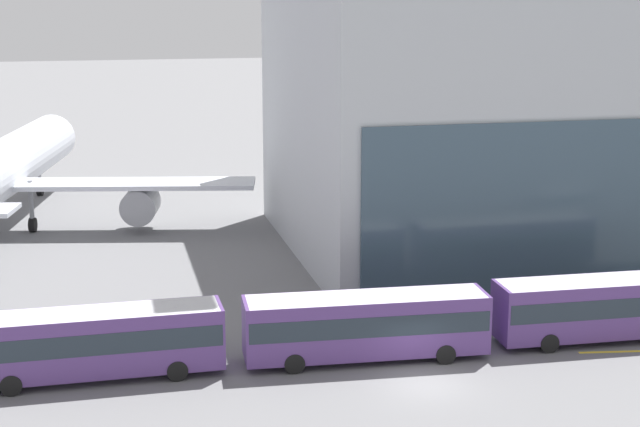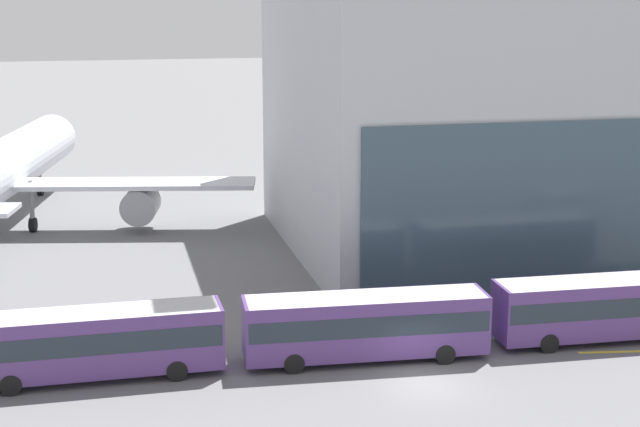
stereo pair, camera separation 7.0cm
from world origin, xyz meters
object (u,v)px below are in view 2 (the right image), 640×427
Objects in this scene: shuttle_bus_0 at (94,340)px; shuttle_bus_2 at (608,305)px; airliner_at_gate_far at (598,125)px; shuttle_bus_1 at (366,323)px.

shuttle_bus_0 is 26.31m from shuttle_bus_2.
airliner_at_gate_far is 55.53m from shuttle_bus_1.
airliner_at_gate_far reaches higher than shuttle_bus_0.
shuttle_bus_0 is (-48.47, -42.22, -3.05)m from airliner_at_gate_far.
airliner_at_gate_far is 48.29m from shuttle_bus_2.
shuttle_bus_0 is 0.99× the size of shuttle_bus_1.
airliner_at_gate_far is at bearing 40.60° from shuttle_bus_0.
shuttle_bus_0 is at bearing -178.94° from shuttle_bus_1.
shuttle_bus_2 is at bearing -1.71° from shuttle_bus_0.
shuttle_bus_0 and shuttle_bus_1 have the same top height.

